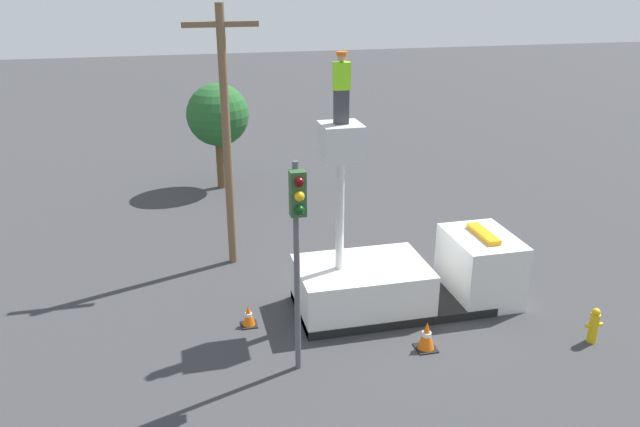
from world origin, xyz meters
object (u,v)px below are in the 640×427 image
object	(u,v)px
traffic_light_pole	(298,229)
traffic_cone_rear	(249,316)
worker	(341,88)
bucket_truck	(406,277)
traffic_cone_curbside	(427,336)
fire_hydrant	(594,325)
utility_pole	(226,131)
tree_left_bg	(218,115)

from	to	relation	value
traffic_light_pole	traffic_cone_rear	xyz separation A→B (m)	(-0.91, 2.32, -3.37)
worker	traffic_cone_rear	size ratio (longest dim) A/B	2.91
bucket_truck	traffic_cone_curbside	xyz separation A→B (m)	(-0.26, -2.22, -0.52)
fire_hydrant	traffic_cone_curbside	xyz separation A→B (m)	(-4.28, 0.68, -0.11)
worker	utility_pole	xyz separation A→B (m)	(-2.51, 4.02, -1.89)
fire_hydrant	traffic_light_pole	bearing A→B (deg)	176.13
traffic_light_pole	fire_hydrant	bearing A→B (deg)	-3.87
traffic_cone_curbside	tree_left_bg	bearing A→B (deg)	105.55
tree_left_bg	traffic_light_pole	bearing A→B (deg)	-87.62
traffic_light_pole	utility_pole	bearing A→B (deg)	97.97
traffic_cone_curbside	utility_pole	xyz separation A→B (m)	(-4.19, 6.24, 4.00)
tree_left_bg	worker	bearing A→B (deg)	-79.38
fire_hydrant	traffic_cone_rear	xyz separation A→B (m)	(-8.48, 2.83, -0.19)
bucket_truck	worker	world-z (taller)	worker
worker	fire_hydrant	distance (m)	8.79
fire_hydrant	traffic_cone_rear	size ratio (longest dim) A/B	1.60
bucket_truck	fire_hydrant	bearing A→B (deg)	-35.87
worker	traffic_cone_curbside	distance (m)	6.51
bucket_truck	utility_pole	bearing A→B (deg)	137.89
bucket_truck	worker	bearing A→B (deg)	180.00
traffic_cone_curbside	traffic_light_pole	bearing A→B (deg)	-177.06
bucket_truck	worker	distance (m)	5.70
traffic_cone_rear	traffic_cone_curbside	world-z (taller)	traffic_cone_curbside
worker	traffic_cone_rear	xyz separation A→B (m)	(-2.52, -0.07, -5.97)
worker	traffic_cone_curbside	xyz separation A→B (m)	(1.68, -2.22, -5.88)
traffic_light_pole	bucket_truck	bearing A→B (deg)	33.92
traffic_light_pole	fire_hydrant	xyz separation A→B (m)	(7.57, -0.51, -3.18)
fire_hydrant	traffic_cone_curbside	world-z (taller)	fire_hydrant
traffic_cone_rear	traffic_cone_curbside	size ratio (longest dim) A/B	0.78
traffic_cone_rear	traffic_cone_curbside	bearing A→B (deg)	-27.12
bucket_truck	fire_hydrant	size ratio (longest dim) A/B	6.48
worker	fire_hydrant	bearing A→B (deg)	-25.96
traffic_cone_curbside	tree_left_bg	xyz separation A→B (m)	(-3.88, 13.93, 2.84)
traffic_light_pole	traffic_cone_rear	bearing A→B (deg)	111.47
bucket_truck	traffic_light_pole	size ratio (longest dim) A/B	1.21
tree_left_bg	utility_pole	xyz separation A→B (m)	(-0.31, -7.68, 1.16)
fire_hydrant	traffic_cone_rear	bearing A→B (deg)	161.53
bucket_truck	traffic_cone_curbside	world-z (taller)	bucket_truck
bucket_truck	tree_left_bg	size ratio (longest dim) A/B	1.37
worker	traffic_cone_rear	world-z (taller)	worker
traffic_light_pole	traffic_cone_rear	world-z (taller)	traffic_light_pole
tree_left_bg	traffic_cone_curbside	bearing A→B (deg)	-74.45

